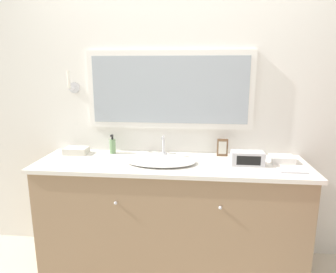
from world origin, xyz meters
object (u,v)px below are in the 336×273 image
appliance_box (247,158)px  sink_basin (161,160)px  soap_bottle (113,146)px  picture_frame (222,148)px

appliance_box → sink_basin: bearing=-178.6°
soap_bottle → sink_basin: bearing=-26.9°
appliance_box → picture_frame: size_ratio=1.65×
picture_frame → sink_basin: bearing=-154.7°
sink_basin → appliance_box: 0.64m
sink_basin → picture_frame: (0.47, 0.22, 0.05)m
appliance_box → picture_frame: (-0.17, 0.21, 0.02)m
sink_basin → picture_frame: 0.53m
sink_basin → soap_bottle: 0.49m
soap_bottle → picture_frame: 0.91m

